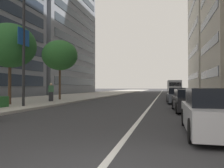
{
  "coord_description": "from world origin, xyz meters",
  "views": [
    {
      "loc": [
        -3.35,
        -1.07,
        1.4
      ],
      "look_at": [
        12.08,
        2.43,
        1.61
      ],
      "focal_mm": 37.68,
      "sensor_mm": 36.0,
      "label": 1
    }
  ],
  "objects_px": {
    "car_lead_in_lane": "(217,113)",
    "car_mid_block_traffic": "(191,101)",
    "car_following_behind": "(178,96)",
    "car_approaching_light": "(176,94)",
    "delivery_van_ahead": "(174,88)",
    "street_lamp_with_banners": "(28,28)",
    "pedestrian_on_plaza": "(51,92)",
    "street_tree_far_plaza": "(10,46)",
    "street_tree_mid_sidewalk": "(60,55)"
  },
  "relations": [
    {
      "from": "car_approaching_light",
      "to": "street_lamp_with_banners",
      "type": "xyz_separation_m",
      "value": [
        -14.57,
        10.1,
        4.68
      ]
    },
    {
      "from": "car_following_behind",
      "to": "street_lamp_with_banners",
      "type": "xyz_separation_m",
      "value": [
        -7.32,
        9.89,
        4.68
      ]
    },
    {
      "from": "street_tree_mid_sidewalk",
      "to": "street_tree_far_plaza",
      "type": "bearing_deg",
      "value": 175.09
    },
    {
      "from": "car_following_behind",
      "to": "pedestrian_on_plaza",
      "type": "distance_m",
      "value": 11.11
    },
    {
      "from": "delivery_van_ahead",
      "to": "pedestrian_on_plaza",
      "type": "xyz_separation_m",
      "value": [
        -19.57,
        11.22,
        -0.35
      ]
    },
    {
      "from": "car_mid_block_traffic",
      "to": "street_tree_mid_sidewalk",
      "type": "relative_size",
      "value": 0.72
    },
    {
      "from": "car_approaching_light",
      "to": "pedestrian_on_plaza",
      "type": "height_order",
      "value": "pedestrian_on_plaza"
    },
    {
      "from": "car_mid_block_traffic",
      "to": "car_following_behind",
      "type": "xyz_separation_m",
      "value": [
        7.08,
        0.38,
        0.02
      ]
    },
    {
      "from": "car_lead_in_lane",
      "to": "car_mid_block_traffic",
      "type": "bearing_deg",
      "value": 1.02
    },
    {
      "from": "car_following_behind",
      "to": "car_approaching_light",
      "type": "bearing_deg",
      "value": -3.34
    },
    {
      "from": "street_lamp_with_banners",
      "to": "street_tree_mid_sidewalk",
      "type": "xyz_separation_m",
      "value": [
        8.23,
        1.61,
        -0.7
      ]
    },
    {
      "from": "street_tree_far_plaza",
      "to": "pedestrian_on_plaza",
      "type": "xyz_separation_m",
      "value": [
        4.03,
        -1.19,
        -3.46
      ]
    },
    {
      "from": "car_following_behind",
      "to": "street_tree_mid_sidewalk",
      "type": "relative_size",
      "value": 0.79
    },
    {
      "from": "car_mid_block_traffic",
      "to": "pedestrian_on_plaza",
      "type": "height_order",
      "value": "pedestrian_on_plaza"
    },
    {
      "from": "street_lamp_with_banners",
      "to": "street_tree_far_plaza",
      "type": "height_order",
      "value": "street_lamp_with_banners"
    },
    {
      "from": "car_lead_in_lane",
      "to": "pedestrian_on_plaza",
      "type": "xyz_separation_m",
      "value": [
        11.56,
        11.34,
        0.31
      ]
    },
    {
      "from": "car_lead_in_lane",
      "to": "street_tree_mid_sidewalk",
      "type": "xyz_separation_m",
      "value": [
        14.57,
        11.93,
        3.97
      ]
    },
    {
      "from": "street_lamp_with_banners",
      "to": "car_following_behind",
      "type": "bearing_deg",
      "value": -53.46
    },
    {
      "from": "car_following_behind",
      "to": "car_approaching_light",
      "type": "xyz_separation_m",
      "value": [
        7.25,
        -0.21,
        -0.0
      ]
    },
    {
      "from": "street_lamp_with_banners",
      "to": "street_tree_far_plaza",
      "type": "relative_size",
      "value": 1.49
    },
    {
      "from": "street_tree_mid_sidewalk",
      "to": "pedestrian_on_plaza",
      "type": "bearing_deg",
      "value": -169.0
    },
    {
      "from": "delivery_van_ahead",
      "to": "pedestrian_on_plaza",
      "type": "height_order",
      "value": "delivery_van_ahead"
    },
    {
      "from": "car_approaching_light",
      "to": "car_lead_in_lane",
      "type": "bearing_deg",
      "value": 178.87
    },
    {
      "from": "delivery_van_ahead",
      "to": "street_tree_far_plaza",
      "type": "bearing_deg",
      "value": 151.33
    },
    {
      "from": "car_mid_block_traffic",
      "to": "car_lead_in_lane",
      "type": "bearing_deg",
      "value": 178.28
    },
    {
      "from": "car_lead_in_lane",
      "to": "street_lamp_with_banners",
      "type": "height_order",
      "value": "street_lamp_with_banners"
    },
    {
      "from": "delivery_van_ahead",
      "to": "street_lamp_with_banners",
      "type": "height_order",
      "value": "street_lamp_with_banners"
    },
    {
      "from": "street_tree_far_plaza",
      "to": "street_lamp_with_banners",
      "type": "bearing_deg",
      "value": -118.48
    },
    {
      "from": "car_lead_in_lane",
      "to": "street_tree_far_plaza",
      "type": "bearing_deg",
      "value": 59.54
    },
    {
      "from": "street_tree_mid_sidewalk",
      "to": "pedestrian_on_plaza",
      "type": "distance_m",
      "value": 4.77
    },
    {
      "from": "car_following_behind",
      "to": "pedestrian_on_plaza",
      "type": "bearing_deg",
      "value": 99.22
    },
    {
      "from": "car_mid_block_traffic",
      "to": "delivery_van_ahead",
      "type": "relative_size",
      "value": 0.73
    },
    {
      "from": "car_lead_in_lane",
      "to": "pedestrian_on_plaza",
      "type": "relative_size",
      "value": 2.58
    },
    {
      "from": "car_lead_in_lane",
      "to": "street_tree_mid_sidewalk",
      "type": "bearing_deg",
      "value": 39.86
    },
    {
      "from": "car_mid_block_traffic",
      "to": "street_lamp_with_banners",
      "type": "height_order",
      "value": "street_lamp_with_banners"
    },
    {
      "from": "car_following_behind",
      "to": "street_tree_far_plaza",
      "type": "relative_size",
      "value": 0.8
    },
    {
      "from": "car_following_behind",
      "to": "delivery_van_ahead",
      "type": "height_order",
      "value": "delivery_van_ahead"
    },
    {
      "from": "delivery_van_ahead",
      "to": "street_lamp_with_banners",
      "type": "xyz_separation_m",
      "value": [
        -24.8,
        10.2,
        4.01
      ]
    },
    {
      "from": "street_tree_mid_sidewalk",
      "to": "car_lead_in_lane",
      "type": "bearing_deg",
      "value": -140.69
    },
    {
      "from": "car_mid_block_traffic",
      "to": "street_lamp_with_banners",
      "type": "relative_size",
      "value": 0.49
    },
    {
      "from": "delivery_van_ahead",
      "to": "street_tree_mid_sidewalk",
      "type": "bearing_deg",
      "value": 143.59
    },
    {
      "from": "car_following_behind",
      "to": "street_tree_far_plaza",
      "type": "distance_m",
      "value": 14.07
    },
    {
      "from": "car_mid_block_traffic",
      "to": "street_tree_far_plaza",
      "type": "relative_size",
      "value": 0.73
    },
    {
      "from": "car_lead_in_lane",
      "to": "street_lamp_with_banners",
      "type": "distance_m",
      "value": 12.98
    },
    {
      "from": "car_following_behind",
      "to": "pedestrian_on_plaza",
      "type": "xyz_separation_m",
      "value": [
        -2.1,
        10.91,
        0.32
      ]
    },
    {
      "from": "street_tree_far_plaza",
      "to": "car_following_behind",
      "type": "bearing_deg",
      "value": -63.14
    },
    {
      "from": "car_lead_in_lane",
      "to": "car_mid_block_traffic",
      "type": "distance_m",
      "value": 6.58
    },
    {
      "from": "car_mid_block_traffic",
      "to": "car_approaching_light",
      "type": "bearing_deg",
      "value": -1.49
    },
    {
      "from": "car_approaching_light",
      "to": "street_lamp_with_banners",
      "type": "distance_m",
      "value": 18.33
    },
    {
      "from": "pedestrian_on_plaza",
      "to": "car_lead_in_lane",
      "type": "bearing_deg",
      "value": 168.4
    }
  ]
}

